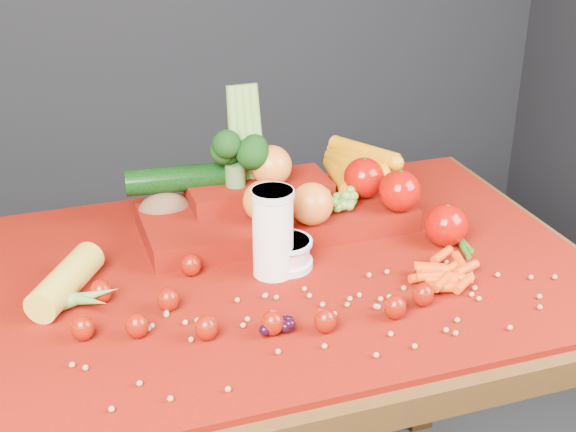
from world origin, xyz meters
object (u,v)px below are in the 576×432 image
object	(u,v)px
milk_glass	(273,230)
yogurt_bowl	(286,252)
table	(291,314)
produce_mound	(291,197)

from	to	relation	value
milk_glass	yogurt_bowl	bearing A→B (deg)	29.55
table	milk_glass	size ratio (longest dim) A/B	6.83
table	milk_glass	world-z (taller)	milk_glass
table	yogurt_bowl	xyz separation A→B (m)	(-0.01, -0.00, 0.13)
milk_glass	yogurt_bowl	distance (m)	0.07
produce_mound	milk_glass	bearing A→B (deg)	-118.16
table	produce_mound	world-z (taller)	produce_mound
milk_glass	produce_mound	world-z (taller)	produce_mound
yogurt_bowl	produce_mound	bearing A→B (deg)	68.21
table	produce_mound	bearing A→B (deg)	71.61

